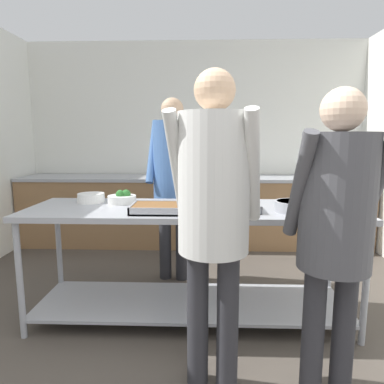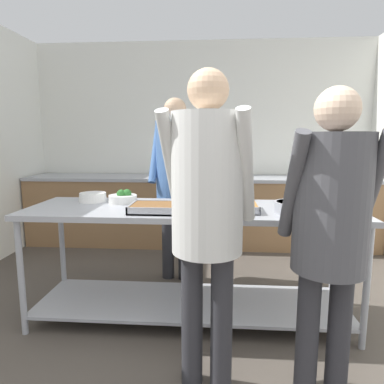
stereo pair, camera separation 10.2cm
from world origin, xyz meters
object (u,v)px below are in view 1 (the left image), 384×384
sauce_pan (294,206)px  cook_behind_counter (173,170)px  plate_stack (91,198)px  broccoli_bowl (122,198)px  guest_serving_left (214,200)px  serving_tray_vegetables (159,208)px  serving_tray_roast (225,207)px  water_bottle (322,166)px  guest_serving_right (336,217)px

sauce_pan → cook_behind_counter: cook_behind_counter is taller
plate_stack → broccoli_bowl: broccoli_bowl is taller
plate_stack → guest_serving_left: bearing=-43.7°
serving_tray_vegetables → cook_behind_counter: bearing=88.9°
plate_stack → guest_serving_left: (0.95, -0.91, 0.15)m
serving_tray_roast → water_bottle: 2.43m
serving_tray_roast → guest_serving_left: guest_serving_left is taller
water_bottle → cook_behind_counter: bearing=-146.7°
broccoli_bowl → water_bottle: bearing=39.5°
serving_tray_vegetables → plate_stack: bearing=149.8°
guest_serving_left → cook_behind_counter: cook_behind_counter is taller
cook_behind_counter → sauce_pan: bearing=-42.9°
plate_stack → sauce_pan: 1.56m
plate_stack → serving_tray_roast: bearing=-15.0°
broccoli_bowl → serving_tray_roast: broccoli_bowl is taller
guest_serving_left → cook_behind_counter: 1.51m
sauce_pan → cook_behind_counter: (-0.93, 0.86, 0.17)m
guest_serving_right → water_bottle: 2.86m
broccoli_bowl → serving_tray_vegetables: (0.33, -0.31, -0.01)m
sauce_pan → water_bottle: bearing=67.0°
plate_stack → sauce_pan: size_ratio=0.54×
serving_tray_roast → cook_behind_counter: 0.97m
water_bottle → plate_stack: bearing=-144.1°
sauce_pan → guest_serving_right: size_ratio=0.25×
water_bottle → serving_tray_vegetables: bearing=-131.0°
water_bottle → broccoli_bowl: bearing=-140.5°
broccoli_bowl → cook_behind_counter: bearing=59.4°
sauce_pan → guest_serving_right: 0.70m
sauce_pan → guest_serving_left: guest_serving_left is taller
plate_stack → broccoli_bowl: size_ratio=1.00×
guest_serving_right → broccoli_bowl: bearing=143.3°
sauce_pan → guest_serving_right: bearing=-88.3°
broccoli_bowl → guest_serving_left: guest_serving_left is taller
serving_tray_roast → guest_serving_right: (0.50, -0.71, 0.10)m
sauce_pan → cook_behind_counter: bearing=137.1°
broccoli_bowl → sauce_pan: bearing=-12.0°
guest_serving_right → serving_tray_vegetables: bearing=145.8°
serving_tray_vegetables → sauce_pan: sauce_pan is taller
serving_tray_vegetables → serving_tray_roast: bearing=7.4°
plate_stack → water_bottle: water_bottle is taller
serving_tray_vegetables → cook_behind_counter: cook_behind_counter is taller
cook_behind_counter → water_bottle: (1.79, 1.17, -0.05)m
serving_tray_roast → water_bottle: bearing=56.3°
plate_stack → sauce_pan: bearing=-11.1°
serving_tray_roast → cook_behind_counter: bearing=117.9°
sauce_pan → water_bottle: 2.22m
serving_tray_roast → guest_serving_right: bearing=-55.0°
serving_tray_roast → broccoli_bowl: bearing=162.4°
guest_serving_left → serving_tray_vegetables: bearing=122.6°
plate_stack → serving_tray_vegetables: bearing=-30.2°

